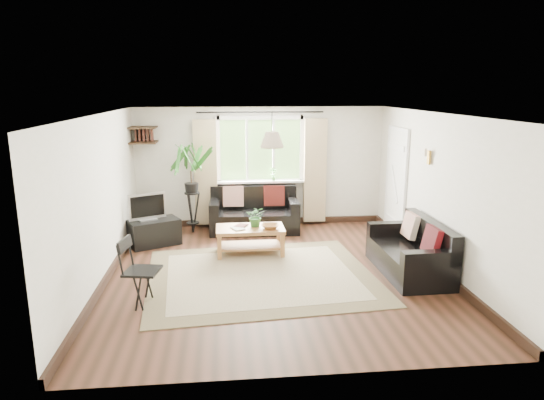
{
  "coord_description": "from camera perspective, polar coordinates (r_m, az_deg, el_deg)",
  "views": [
    {
      "loc": [
        -0.74,
        -6.94,
        2.76
      ],
      "look_at": [
        0.0,
        0.4,
        1.05
      ],
      "focal_mm": 32.0,
      "sensor_mm": 36.0,
      "label": 1
    }
  ],
  "objects": [
    {
      "name": "pendant_lamp",
      "position": [
        7.41,
        -0.0,
        7.55
      ],
      "size": [
        0.36,
        0.36,
        0.54
      ],
      "primitive_type": null,
      "color": "beige",
      "rests_on": "ceiling"
    },
    {
      "name": "window",
      "position": [
        9.76,
        -1.37,
        5.91
      ],
      "size": [
        2.5,
        0.16,
        2.16
      ],
      "primitive_type": null,
      "color": "white",
      "rests_on": "wall_back"
    },
    {
      "name": "wall_left",
      "position": [
        7.33,
        -19.5,
        -0.0
      ],
      "size": [
        0.02,
        5.5,
        2.4
      ],
      "primitive_type": "cube",
      "color": "beige",
      "rests_on": "floor"
    },
    {
      "name": "rug",
      "position": [
        7.37,
        -1.3,
        -8.87
      ],
      "size": [
        3.56,
        3.13,
        0.02
      ],
      "primitive_type": "cube",
      "rotation": [
        0.0,
        0.0,
        0.09
      ],
      "color": "beige",
      "rests_on": "floor"
    },
    {
      "name": "wall_sconce",
      "position": [
        7.97,
        17.8,
        5.07
      ],
      "size": [
        0.12,
        0.12,
        0.28
      ],
      "primitive_type": null,
      "color": "beige",
      "rests_on": "wall_right"
    },
    {
      "name": "book_b",
      "position": [
        8.29,
        -4.22,
        -2.96
      ],
      "size": [
        0.27,
        0.3,
        0.02
      ],
      "primitive_type": "imported",
      "rotation": [
        0.0,
        0.0,
        -0.52
      ],
      "color": "#502620",
      "rests_on": "coffee_table"
    },
    {
      "name": "table_plant",
      "position": [
        8.19,
        -1.9,
        -1.95
      ],
      "size": [
        0.36,
        0.33,
        0.35
      ],
      "primitive_type": "imported",
      "rotation": [
        0.0,
        0.0,
        -0.19
      ],
      "color": "#2C6428",
      "rests_on": "coffee_table"
    },
    {
      "name": "bowl",
      "position": [
        8.1,
        -0.2,
        -3.13
      ],
      "size": [
        0.33,
        0.33,
        0.07
      ],
      "primitive_type": "imported",
      "rotation": [
        0.0,
        0.0,
        -0.11
      ],
      "color": "#986634",
      "rests_on": "coffee_table"
    },
    {
      "name": "floor",
      "position": [
        7.51,
        0.31,
        -8.52
      ],
      "size": [
        5.5,
        5.5,
        0.0
      ],
      "primitive_type": "plane",
      "color": "black",
      "rests_on": "ground"
    },
    {
      "name": "coffee_table",
      "position": [
        8.25,
        -2.57,
        -4.79
      ],
      "size": [
        1.14,
        0.63,
        0.47
      ],
      "primitive_type": null,
      "rotation": [
        0.0,
        0.0,
        0.0
      ],
      "color": "brown",
      "rests_on": "floor"
    },
    {
      "name": "wall_back",
      "position": [
        9.84,
        -1.38,
        3.92
      ],
      "size": [
        5.0,
        0.02,
        2.4
      ],
      "primitive_type": "cube",
      "color": "beige",
      "rests_on": "floor"
    },
    {
      "name": "wall_right",
      "position": [
        7.82,
        18.86,
        0.83
      ],
      "size": [
        0.02,
        5.5,
        2.4
      ],
      "primitive_type": "cube",
      "color": "beige",
      "rests_on": "floor"
    },
    {
      "name": "corner_shelf",
      "position": [
        9.6,
        -14.91,
        7.41
      ],
      "size": [
        0.5,
        0.5,
        0.34
      ],
      "primitive_type": null,
      "color": "black",
      "rests_on": "wall_back"
    },
    {
      "name": "book_a",
      "position": [
        8.07,
        -4.61,
        -3.43
      ],
      "size": [
        0.26,
        0.29,
        0.02
      ],
      "primitive_type": "imported",
      "rotation": [
        0.0,
        0.0,
        0.42
      ],
      "color": "silver",
      "rests_on": "coffee_table"
    },
    {
      "name": "tv_stand",
      "position": [
        8.96,
        -13.68,
        -3.72
      ],
      "size": [
        0.99,
        0.82,
        0.47
      ],
      "primitive_type": "cube",
      "rotation": [
        0.0,
        0.0,
        0.46
      ],
      "color": "black",
      "rests_on": "floor"
    },
    {
      "name": "tv",
      "position": [
        8.85,
        -14.48,
        -0.7
      ],
      "size": [
        0.69,
        0.49,
        0.51
      ],
      "primitive_type": null,
      "rotation": [
        0.0,
        0.0,
        0.46
      ],
      "color": "#A5A5AA",
      "rests_on": "tv_stand"
    },
    {
      "name": "sofa_right",
      "position": [
        7.65,
        15.85,
        -5.54
      ],
      "size": [
        1.66,
        0.85,
        0.77
      ],
      "primitive_type": null,
      "rotation": [
        0.0,
        0.0,
        -1.55
      ],
      "color": "black",
      "rests_on": "floor"
    },
    {
      "name": "palm_stand",
      "position": [
        9.44,
        -9.43,
        1.28
      ],
      "size": [
        0.75,
        0.75,
        1.73
      ],
      "primitive_type": null,
      "rotation": [
        0.0,
        0.0,
        0.12
      ],
      "color": "black",
      "rests_on": "floor"
    },
    {
      "name": "sill_plant",
      "position": [
        9.77,
        0.15,
        3.05
      ],
      "size": [
        0.14,
        0.1,
        0.27
      ],
      "primitive_type": "imported",
      "color": "#2D6023",
      "rests_on": "window"
    },
    {
      "name": "wall_front",
      "position": [
        4.53,
        4.03,
        -7.1
      ],
      "size": [
        5.0,
        0.02,
        2.4
      ],
      "primitive_type": "cube",
      "color": "beige",
      "rests_on": "floor"
    },
    {
      "name": "folding_chair",
      "position": [
        6.52,
        -15.0,
        -8.2
      ],
      "size": [
        0.54,
        0.54,
        0.9
      ],
      "primitive_type": null,
      "rotation": [
        0.0,
        0.0,
        1.39
      ],
      "color": "black",
      "rests_on": "floor"
    },
    {
      "name": "sofa_back",
      "position": [
        9.52,
        -2.11,
        -1.29
      ],
      "size": [
        1.75,
        0.91,
        0.81
      ],
      "primitive_type": null,
      "rotation": [
        0.0,
        0.0,
        -0.03
      ],
      "color": "black",
      "rests_on": "floor"
    },
    {
      "name": "ceiling",
      "position": [
        6.99,
        0.33,
        10.1
      ],
      "size": [
        5.5,
        5.5,
        0.0
      ],
      "primitive_type": "plane",
      "rotation": [
        3.14,
        0.0,
        0.0
      ],
      "color": "white",
      "rests_on": "floor"
    },
    {
      "name": "door",
      "position": [
        9.39,
        14.36,
        1.82
      ],
      "size": [
        0.06,
        0.96,
        2.06
      ],
      "primitive_type": "cube",
      "color": "silver",
      "rests_on": "wall_right"
    }
  ]
}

